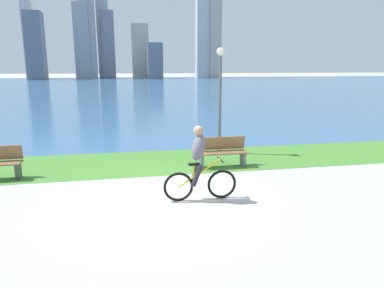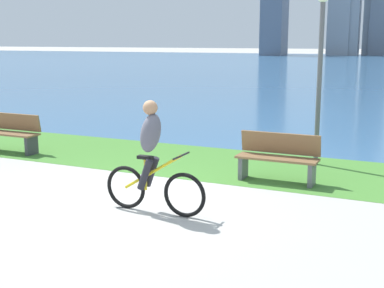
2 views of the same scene
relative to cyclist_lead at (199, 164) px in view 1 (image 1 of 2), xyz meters
name	(u,v)px [view 1 (image 1 of 2)]	position (x,y,z in m)	size (l,w,h in m)	color
ground_plane	(170,197)	(-0.63, 0.28, -0.84)	(300.00, 300.00, 0.00)	#B2AFA8
grass_strip_bayside	(157,162)	(-0.63, 3.41, -0.84)	(120.00, 2.99, 0.01)	#478433
bay_water_surface	(130,86)	(-0.63, 48.96, -0.84)	(300.00, 88.11, 0.00)	#386693
cyclist_lead	(199,164)	(0.00, 0.00, 0.00)	(1.69, 0.52, 1.72)	black
bench_far_along_path	(222,152)	(1.25, 2.53, -0.39)	(1.50, 0.47, 0.90)	brown
lamppost_tall	(220,85)	(1.62, 4.19, 1.54)	(0.28, 0.28, 3.60)	#595960
city_skyline_far_shore	(123,40)	(-1.25, 85.62, 8.61)	(48.46, 13.14, 27.82)	#B7B7BC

